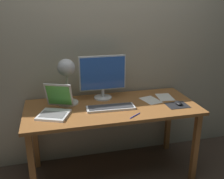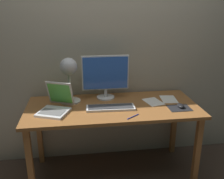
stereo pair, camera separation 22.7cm
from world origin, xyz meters
name	(u,v)px [view 1 (the left image)]	position (x,y,z in m)	size (l,w,h in m)	color
ground_plane	(112,172)	(0.00, 0.00, 0.00)	(4.80, 4.80, 0.00)	#47382D
back_wall	(103,40)	(0.00, 0.40, 1.30)	(4.80, 0.06, 2.60)	#B2A893
desk	(112,114)	(0.00, 0.00, 0.66)	(1.60, 0.70, 0.74)	#935B2D
monitor	(103,75)	(-0.04, 0.21, 0.98)	(0.46, 0.18, 0.43)	silver
keyboard_main	(111,108)	(-0.03, -0.06, 0.75)	(0.45, 0.16, 0.03)	silver
laptop	(56,105)	(-0.51, -0.03, 0.81)	(0.35, 0.38, 0.25)	silver
desk_lamp	(66,72)	(-0.39, 0.16, 1.05)	(0.20, 0.20, 0.43)	beige
mousepad	(177,105)	(0.60, -0.14, 0.74)	(0.20, 0.16, 0.00)	black
mouse	(178,103)	(0.61, -0.13, 0.76)	(0.06, 0.10, 0.03)	black
paper_sheet_near_mouse	(151,100)	(0.41, 0.05, 0.74)	(0.15, 0.21, 0.00)	white
paper_sheet_by_keyboard	(165,97)	(0.58, 0.09, 0.74)	(0.15, 0.21, 0.00)	white
pen	(135,116)	(0.14, -0.26, 0.74)	(0.01, 0.01, 0.14)	#2633A5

